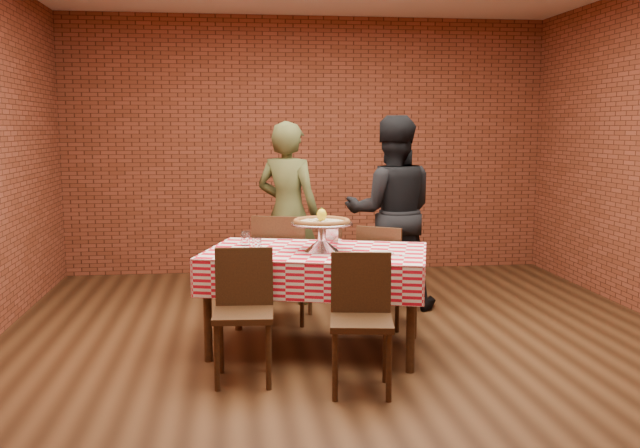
{
  "coord_description": "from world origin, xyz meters",
  "views": [
    {
      "loc": [
        -0.87,
        -4.99,
        1.66
      ],
      "look_at": [
        -0.23,
        0.13,
        0.94
      ],
      "focal_mm": 39.16,
      "sensor_mm": 36.0,
      "label": 1
    }
  ],
  "objects_px": {
    "chair_far_right": "(385,275)",
    "chair_near_left": "(243,317)",
    "table": "(316,301)",
    "water_glass_left": "(257,245)",
    "water_glass_right": "(246,238)",
    "pizza_stand": "(322,237)",
    "diner_olive": "(288,213)",
    "chair_near_right": "(361,325)",
    "chair_far_left": "(284,267)",
    "diner_black": "(391,213)",
    "condiment_caddy": "(334,235)",
    "pizza": "(322,222)"
  },
  "relations": [
    {
      "from": "water_glass_right",
      "to": "chair_near_right",
      "type": "relative_size",
      "value": 0.12
    },
    {
      "from": "chair_far_right",
      "to": "diner_black",
      "type": "distance_m",
      "value": 0.78
    },
    {
      "from": "water_glass_left",
      "to": "water_glass_right",
      "type": "xyz_separation_m",
      "value": [
        -0.08,
        0.32,
        0.0
      ]
    },
    {
      "from": "pizza",
      "to": "condiment_caddy",
      "type": "height_order",
      "value": "pizza"
    },
    {
      "from": "water_glass_right",
      "to": "condiment_caddy",
      "type": "xyz_separation_m",
      "value": [
        0.69,
        -0.02,
        0.02
      ]
    },
    {
      "from": "pizza_stand",
      "to": "chair_near_left",
      "type": "relative_size",
      "value": 0.54
    },
    {
      "from": "pizza",
      "to": "chair_far_left",
      "type": "distance_m",
      "value": 1.03
    },
    {
      "from": "chair_near_left",
      "to": "table",
      "type": "bearing_deg",
      "value": 51.6
    },
    {
      "from": "condiment_caddy",
      "to": "water_glass_left",
      "type": "bearing_deg",
      "value": -122.99
    },
    {
      "from": "table",
      "to": "water_glass_left",
      "type": "distance_m",
      "value": 0.62
    },
    {
      "from": "diner_black",
      "to": "pizza",
      "type": "bearing_deg",
      "value": 64.11
    },
    {
      "from": "chair_near_left",
      "to": "chair_far_left",
      "type": "xyz_separation_m",
      "value": [
        0.37,
        1.44,
        0.03
      ]
    },
    {
      "from": "water_glass_left",
      "to": "water_glass_right",
      "type": "distance_m",
      "value": 0.33
    },
    {
      "from": "chair_far_right",
      "to": "pizza_stand",
      "type": "bearing_deg",
      "value": 76.09
    },
    {
      "from": "chair_near_right",
      "to": "chair_far_right",
      "type": "height_order",
      "value": "chair_near_right"
    },
    {
      "from": "pizza_stand",
      "to": "diner_black",
      "type": "bearing_deg",
      "value": 56.55
    },
    {
      "from": "pizza_stand",
      "to": "diner_olive",
      "type": "bearing_deg",
      "value": 94.92
    },
    {
      "from": "pizza_stand",
      "to": "chair_far_right",
      "type": "xyz_separation_m",
      "value": [
        0.62,
        0.6,
        -0.43
      ]
    },
    {
      "from": "chair_near_left",
      "to": "chair_far_right",
      "type": "distance_m",
      "value": 1.69
    },
    {
      "from": "water_glass_left",
      "to": "water_glass_right",
      "type": "relative_size",
      "value": 1.0
    },
    {
      "from": "water_glass_right",
      "to": "diner_black",
      "type": "relative_size",
      "value": 0.06
    },
    {
      "from": "table",
      "to": "chair_far_right",
      "type": "height_order",
      "value": "chair_far_right"
    },
    {
      "from": "water_glass_right",
      "to": "diner_black",
      "type": "xyz_separation_m",
      "value": [
        1.35,
        0.89,
        0.07
      ]
    },
    {
      "from": "pizza_stand",
      "to": "water_glass_right",
      "type": "bearing_deg",
      "value": 149.94
    },
    {
      "from": "pizza_stand",
      "to": "condiment_caddy",
      "type": "xyz_separation_m",
      "value": [
        0.14,
        0.3,
        -0.03
      ]
    },
    {
      "from": "chair_far_left",
      "to": "chair_near_left",
      "type": "bearing_deg",
      "value": 92.07
    },
    {
      "from": "chair_near_left",
      "to": "chair_far_left",
      "type": "bearing_deg",
      "value": 79.35
    },
    {
      "from": "pizza_stand",
      "to": "diner_olive",
      "type": "relative_size",
      "value": 0.27
    },
    {
      "from": "water_glass_left",
      "to": "chair_near_right",
      "type": "height_order",
      "value": "same"
    },
    {
      "from": "chair_near_right",
      "to": "diner_olive",
      "type": "bearing_deg",
      "value": 105.35
    },
    {
      "from": "table",
      "to": "diner_olive",
      "type": "relative_size",
      "value": 0.92
    },
    {
      "from": "water_glass_left",
      "to": "condiment_caddy",
      "type": "xyz_separation_m",
      "value": [
        0.61,
        0.29,
        0.02
      ]
    },
    {
      "from": "diner_olive",
      "to": "diner_black",
      "type": "height_order",
      "value": "diner_black"
    },
    {
      "from": "water_glass_right",
      "to": "chair_near_left",
      "type": "xyz_separation_m",
      "value": [
        -0.04,
        -0.9,
        -0.38
      ]
    },
    {
      "from": "chair_far_left",
      "to": "diner_olive",
      "type": "bearing_deg",
      "value": -81.38
    },
    {
      "from": "pizza_stand",
      "to": "pizza",
      "type": "height_order",
      "value": "pizza"
    },
    {
      "from": "water_glass_left",
      "to": "chair_far_left",
      "type": "bearing_deg",
      "value": 73.44
    },
    {
      "from": "water_glass_left",
      "to": "chair_far_right",
      "type": "relative_size",
      "value": 0.12
    },
    {
      "from": "pizza",
      "to": "water_glass_right",
      "type": "distance_m",
      "value": 0.66
    },
    {
      "from": "pizza",
      "to": "chair_near_left",
      "type": "distance_m",
      "value": 0.98
    },
    {
      "from": "chair_near_right",
      "to": "diner_black",
      "type": "height_order",
      "value": "diner_black"
    },
    {
      "from": "water_glass_left",
      "to": "chair_near_right",
      "type": "xyz_separation_m",
      "value": [
        0.62,
        -0.85,
        -0.38
      ]
    },
    {
      "from": "water_glass_right",
      "to": "chair_near_right",
      "type": "bearing_deg",
      "value": -59.32
    },
    {
      "from": "diner_black",
      "to": "pizza_stand",
      "type": "bearing_deg",
      "value": 64.11
    },
    {
      "from": "pizza_stand",
      "to": "chair_far_right",
      "type": "distance_m",
      "value": 0.96
    },
    {
      "from": "water_glass_left",
      "to": "chair_far_left",
      "type": "xyz_separation_m",
      "value": [
        0.26,
        0.87,
        -0.35
      ]
    },
    {
      "from": "chair_far_left",
      "to": "water_glass_left",
      "type": "bearing_deg",
      "value": 89.86
    },
    {
      "from": "water_glass_left",
      "to": "chair_far_left",
      "type": "distance_m",
      "value": 0.97
    },
    {
      "from": "pizza",
      "to": "table",
      "type": "bearing_deg",
      "value": 139.69
    },
    {
      "from": "chair_far_right",
      "to": "chair_near_left",
      "type": "bearing_deg",
      "value": 76.08
    }
  ]
}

